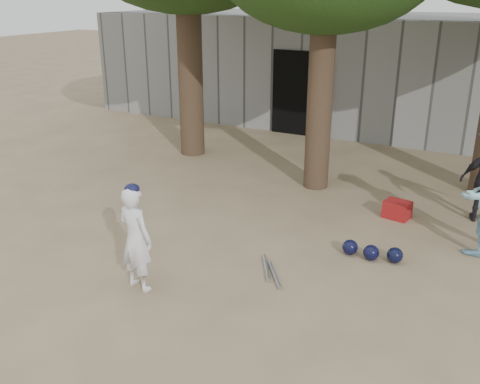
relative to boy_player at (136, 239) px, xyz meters
The scene contains 6 objects.
ground 0.88m from the boy_player, 79.93° to the left, with size 70.00×70.00×0.00m, color #937C5E.
boy_player is the anchor object (origin of this frame).
red_bag 4.65m from the boy_player, 57.57° to the left, with size 0.42×0.32×0.30m, color #A6161C.
back_building 10.89m from the boy_player, 89.51° to the left, with size 16.00×5.24×3.00m.
helmet_row 3.38m from the boy_player, 41.58° to the left, with size 0.87×0.31×0.23m.
bat_pile 1.91m from the boy_player, 39.84° to the left, with size 0.62×0.75×0.06m.
Camera 1 is at (3.96, -5.32, 3.67)m, focal length 40.00 mm.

